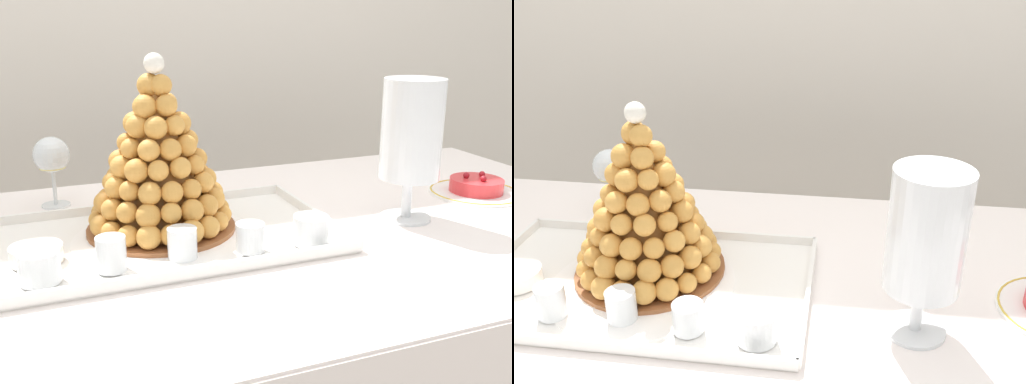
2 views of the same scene
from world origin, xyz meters
The scene contains 10 objects.
buffet_table centered at (0.00, 0.00, 0.67)m, with size 1.64×0.90×0.75m.
serving_tray centered at (-0.18, 0.01, 0.76)m, with size 0.61×0.37×0.02m.
croquembouche centered at (-0.18, 0.05, 0.89)m, with size 0.28×0.28×0.33m.
dessert_cup_mid_left centered at (-0.30, -0.10, 0.78)m, with size 0.05×0.05×0.06m.
dessert_cup_centre centered at (-0.18, -0.09, 0.78)m, with size 0.05×0.05×0.05m.
dessert_cup_mid_right centered at (-0.06, -0.11, 0.78)m, with size 0.05×0.05×0.05m.
dessert_cup_right centered at (0.05, -0.11, 0.78)m, with size 0.06×0.06×0.05m.
creme_brulee_ramekin centered at (-0.41, -0.02, 0.77)m, with size 0.09×0.09×0.03m.
macaron_goblet centered at (0.30, -0.05, 0.93)m, with size 0.12×0.12×0.28m.
wine_glass centered at (-0.35, 0.30, 0.86)m, with size 0.08×0.08×0.15m.
Camera 2 is at (0.17, -0.81, 1.33)m, focal length 39.27 mm.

